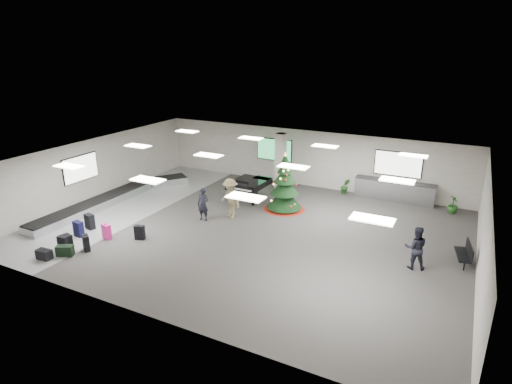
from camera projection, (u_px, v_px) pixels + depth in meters
The scene contains 21 objects.
ground at pixel (249, 229), 18.86m from camera, with size 18.00×18.00×0.00m, color #363431.
room_envelope at pixel (248, 174), 18.83m from camera, with size 18.02×14.02×3.21m.
baggage_carousel at pixel (114, 198), 22.08m from camera, with size 2.28×9.71×0.43m.
service_counter at pixel (394, 191), 22.15m from camera, with size 4.05×0.65×1.08m.
suitcase_0 at pixel (68, 242), 16.97m from camera, with size 0.44×0.31×0.65m.
suitcase_1 at pixel (86, 243), 16.86m from camera, with size 0.47×0.41×0.67m.
pink_suitcase at pixel (106, 231), 17.90m from camera, with size 0.45×0.33×0.66m.
suitcase_3 at pixel (140, 232), 17.84m from camera, with size 0.46×0.35×0.64m.
navy_suitcase at pixel (79, 229), 18.10m from camera, with size 0.47×0.31×0.69m.
suitcase_5 at pixel (64, 244), 16.82m from camera, with size 0.44×0.27×0.65m.
green_duffel at pixel (65, 251), 16.48m from camera, with size 0.70×0.56×0.44m.
suitcase_8 at pixel (90, 221), 18.84m from camera, with size 0.51×0.37×0.71m.
black_duffel at pixel (44, 254), 16.22m from camera, with size 0.61×0.37×0.40m.
christmas_tree at pixel (285, 190), 20.86m from camera, with size 2.04×2.04×2.92m.
grand_piano at pixel (249, 184), 22.23m from camera, with size 1.72×2.16×1.20m.
bench at pixel (466, 253), 15.76m from camera, with size 0.68×1.37×0.83m.
traveler_a at pixel (203, 204), 19.61m from camera, with size 0.57×0.37×1.56m, color black.
traveler_b at pixel (230, 198), 19.90m from camera, with size 1.22×0.70×1.89m, color olive.
traveler_bench at pixel (416, 248), 15.37m from camera, with size 0.79×0.62×1.63m, color black.
potted_plant_left at pixel (345, 186), 23.14m from camera, with size 0.49×0.40×0.89m, color #16451C.
potted_plant_right at pixel (453, 205), 20.57m from camera, with size 0.48×0.48×0.86m, color #16451C.
Camera 1 is at (8.08, -15.26, 7.77)m, focal length 30.00 mm.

